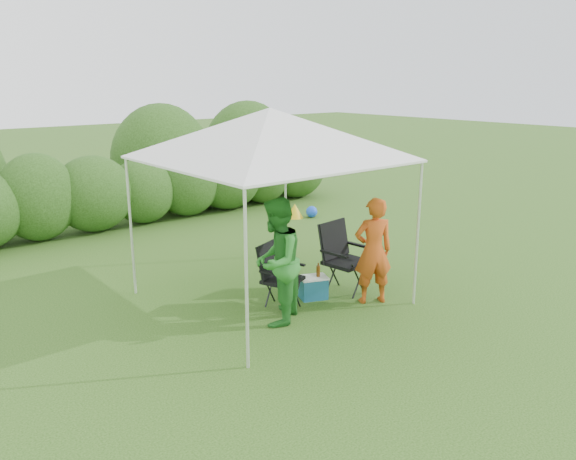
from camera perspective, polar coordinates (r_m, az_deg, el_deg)
ground at (r=8.21m, az=0.45°, el=-7.95°), size 70.00×70.00×0.00m
hedge at (r=13.03m, az=-16.24°, el=3.95°), size 11.88×1.53×1.80m
canopy at (r=7.98m, az=-1.84°, el=9.69°), size 3.10×3.10×2.83m
chair_right at (r=8.72m, az=5.44°, el=-2.30°), size 0.73×0.68×1.09m
chair_left at (r=8.11m, az=-1.10°, el=-4.21°), size 0.70×0.68×0.94m
man at (r=8.27m, az=8.65°, el=-2.10°), size 0.69×0.60×1.59m
woman at (r=7.47m, az=-1.18°, el=-3.23°), size 1.06×1.02×1.73m
cooler at (r=8.51m, az=2.58°, el=-5.83°), size 0.49×0.43×0.34m
bottle at (r=8.43m, az=3.09°, el=-4.05°), size 0.06×0.06×0.21m
lawn_toy at (r=13.40m, az=1.14°, el=1.94°), size 0.68×0.57×0.34m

